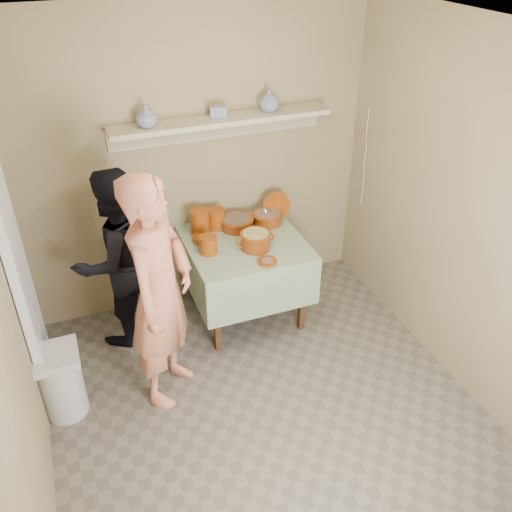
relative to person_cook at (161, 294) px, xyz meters
name	(u,v)px	position (x,y,z in m)	size (l,w,h in m)	color
ground	(274,424)	(0.60, -0.62, -0.89)	(3.50, 3.50, 0.00)	#6A6253
tile_panel	(22,281)	(-0.86, 0.33, 0.11)	(0.06, 0.70, 2.00)	silver
plate_stack_a	(200,222)	(0.54, 0.91, -0.02)	(0.17, 0.17, 0.22)	#79310A
plate_stack_b	(216,219)	(0.70, 0.95, -0.04)	(0.15, 0.15, 0.19)	#79310A
bowl_stack	(208,245)	(0.51, 0.59, -0.06)	(0.15, 0.15, 0.15)	#79310A
empty_bowl	(203,238)	(0.52, 0.78, -0.10)	(0.17, 0.17, 0.05)	#79310A
propped_lid	(277,205)	(1.26, 0.94, -0.01)	(0.25, 0.25, 0.02)	#79310A
vase_right	(269,100)	(1.21, 1.01, 0.92)	(0.17, 0.17, 0.18)	navy
vase_left	(146,116)	(0.20, 0.99, 0.91)	(0.16, 0.16, 0.17)	navy
ceramic_box	(219,112)	(0.77, 1.01, 0.88)	(0.13, 0.09, 0.09)	navy
person_cook	(161,294)	(0.00, 0.00, 0.00)	(0.65, 0.43, 1.78)	#D67C5C
person_helper	(117,260)	(-0.19, 0.74, -0.12)	(0.74, 0.58, 1.53)	black
room_shell	(279,229)	(0.60, -0.62, 0.72)	(3.04, 3.54, 2.62)	#99875E
serving_table	(245,253)	(0.85, 0.66, -0.25)	(0.97, 0.97, 0.76)	#4C2D16
cazuela_meat_a	(237,222)	(0.86, 0.88, -0.07)	(0.30, 0.30, 0.10)	#622005
cazuela_meat_b	(268,217)	(1.15, 0.88, -0.07)	(0.28, 0.28, 0.10)	#622005
ladle	(266,211)	(1.14, 0.89, -0.02)	(0.08, 0.26, 0.19)	silver
cazuela_rice	(256,239)	(0.89, 0.51, -0.05)	(0.33, 0.25, 0.14)	#622005
front_plate	(267,261)	(0.90, 0.28, -0.12)	(0.16, 0.16, 0.03)	#79310A
wall_shelf	(221,122)	(0.80, 1.03, 0.78)	(1.80, 0.25, 0.21)	#B8AD89
trash_bin	(61,382)	(-0.76, 0.04, -0.61)	(0.32, 0.32, 0.56)	silver
electrical_cord	(365,157)	(2.07, 0.86, 0.36)	(0.01, 0.05, 0.90)	silver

